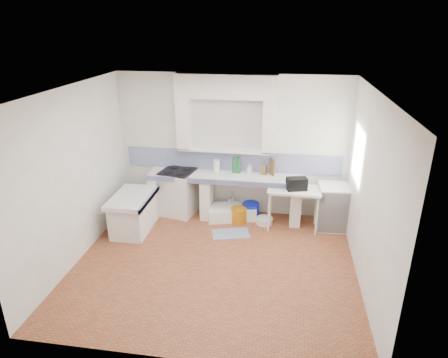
# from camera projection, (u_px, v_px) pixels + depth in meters

# --- Properties ---
(floor) EXTENTS (4.50, 4.50, 0.00)m
(floor) POSITION_uv_depth(u_px,v_px,m) (215.00, 264.00, 6.48)
(floor) COLOR #9C5434
(floor) RESTS_ON ground
(ceiling) EXTENTS (4.50, 4.50, 0.00)m
(ceiling) POSITION_uv_depth(u_px,v_px,m) (213.00, 91.00, 5.43)
(ceiling) COLOR white
(ceiling) RESTS_ON ground
(wall_back) EXTENTS (4.50, 0.00, 4.50)m
(wall_back) POSITION_uv_depth(u_px,v_px,m) (232.00, 146.00, 7.79)
(wall_back) COLOR white
(wall_back) RESTS_ON ground
(wall_front) EXTENTS (4.50, 0.00, 4.50)m
(wall_front) POSITION_uv_depth(u_px,v_px,m) (180.00, 258.00, 4.12)
(wall_front) COLOR white
(wall_front) RESTS_ON ground
(wall_left) EXTENTS (0.00, 4.50, 4.50)m
(wall_left) POSITION_uv_depth(u_px,v_px,m) (74.00, 177.00, 6.28)
(wall_left) COLOR white
(wall_left) RESTS_ON ground
(wall_right) EXTENTS (0.00, 4.50, 4.50)m
(wall_right) POSITION_uv_depth(u_px,v_px,m) (369.00, 194.00, 5.63)
(wall_right) COLOR white
(wall_right) RESTS_ON ground
(alcove_mass) EXTENTS (1.90, 0.25, 0.45)m
(alcove_mass) POSITION_uv_depth(u_px,v_px,m) (226.00, 86.00, 7.25)
(alcove_mass) COLOR white
(alcove_mass) RESTS_ON ground
(window_frame) EXTENTS (0.35, 0.86, 1.06)m
(window_frame) POSITION_uv_depth(u_px,v_px,m) (369.00, 155.00, 6.64)
(window_frame) COLOR #3C2613
(window_frame) RESTS_ON ground
(lace_valance) EXTENTS (0.01, 0.84, 0.24)m
(lace_valance) POSITION_uv_depth(u_px,v_px,m) (363.00, 133.00, 6.51)
(lace_valance) COLOR white
(lace_valance) RESTS_ON ground
(counter_slab) EXTENTS (3.00, 0.60, 0.08)m
(counter_slab) POSITION_uv_depth(u_px,v_px,m) (224.00, 177.00, 7.73)
(counter_slab) COLOR white
(counter_slab) RESTS_ON ground
(counter_lip) EXTENTS (3.00, 0.04, 0.10)m
(counter_lip) POSITION_uv_depth(u_px,v_px,m) (222.00, 182.00, 7.47)
(counter_lip) COLOR navy
(counter_lip) RESTS_ON ground
(counter_pier_left) EXTENTS (0.20, 0.55, 0.82)m
(counter_pier_left) POSITION_uv_depth(u_px,v_px,m) (157.00, 194.00, 8.10)
(counter_pier_left) COLOR white
(counter_pier_left) RESTS_ON ground
(counter_pier_mid) EXTENTS (0.20, 0.55, 0.82)m
(counter_pier_mid) POSITION_uv_depth(u_px,v_px,m) (207.00, 197.00, 7.95)
(counter_pier_mid) COLOR white
(counter_pier_mid) RESTS_ON ground
(counter_pier_right) EXTENTS (0.20, 0.55, 0.82)m
(counter_pier_right) POSITION_uv_depth(u_px,v_px,m) (296.00, 203.00, 7.70)
(counter_pier_right) COLOR white
(counter_pier_right) RESTS_ON ground
(peninsula_top) EXTENTS (0.70, 1.10, 0.08)m
(peninsula_top) POSITION_uv_depth(u_px,v_px,m) (132.00, 198.00, 7.30)
(peninsula_top) COLOR white
(peninsula_top) RESTS_ON ground
(peninsula_base) EXTENTS (0.60, 1.00, 0.62)m
(peninsula_base) POSITION_uv_depth(u_px,v_px,m) (134.00, 215.00, 7.43)
(peninsula_base) COLOR white
(peninsula_base) RESTS_ON ground
(peninsula_lip) EXTENTS (0.04, 1.10, 0.10)m
(peninsula_lip) POSITION_uv_depth(u_px,v_px,m) (149.00, 199.00, 7.25)
(peninsula_lip) COLOR navy
(peninsula_lip) RESTS_ON ground
(backsplash) EXTENTS (4.27, 0.03, 0.40)m
(backsplash) POSITION_uv_depth(u_px,v_px,m) (232.00, 161.00, 7.89)
(backsplash) COLOR navy
(backsplash) RESTS_ON ground
(stove) EXTENTS (0.75, 0.73, 0.90)m
(stove) POSITION_uv_depth(u_px,v_px,m) (179.00, 193.00, 8.03)
(stove) COLOR white
(stove) RESTS_ON ground
(sink) EXTENTS (1.04, 0.74, 0.23)m
(sink) POSITION_uv_depth(u_px,v_px,m) (231.00, 213.00, 7.95)
(sink) COLOR white
(sink) RESTS_ON ground
(side_table) EXTENTS (0.98, 0.56, 0.04)m
(side_table) POSITION_uv_depth(u_px,v_px,m) (293.00, 208.00, 7.47)
(side_table) COLOR white
(side_table) RESTS_ON ground
(fridge) EXTENTS (0.59, 0.59, 0.85)m
(fridge) POSITION_uv_depth(u_px,v_px,m) (332.00, 207.00, 7.48)
(fridge) COLOR white
(fridge) RESTS_ON ground
(bucket_red) EXTENTS (0.29, 0.29, 0.25)m
(bucket_red) POSITION_uv_depth(u_px,v_px,m) (218.00, 214.00, 7.89)
(bucket_red) COLOR #AF2A3F
(bucket_red) RESTS_ON ground
(bucket_orange) EXTENTS (0.40, 0.40, 0.29)m
(bucket_orange) POSITION_uv_depth(u_px,v_px,m) (239.00, 215.00, 7.78)
(bucket_orange) COLOR #C26E0C
(bucket_orange) RESTS_ON ground
(bucket_blue) EXTENTS (0.39, 0.39, 0.32)m
(bucket_blue) POSITION_uv_depth(u_px,v_px,m) (251.00, 210.00, 7.94)
(bucket_blue) COLOR #0B1FD1
(bucket_blue) RESTS_ON ground
(basin_white) EXTENTS (0.42, 0.42, 0.12)m
(basin_white) POSITION_uv_depth(u_px,v_px,m) (264.00, 221.00, 7.74)
(basin_white) COLOR white
(basin_white) RESTS_ON ground
(water_bottle_a) EXTENTS (0.10, 0.10, 0.33)m
(water_bottle_a) POSITION_uv_depth(u_px,v_px,m) (229.00, 206.00, 8.12)
(water_bottle_a) COLOR silver
(water_bottle_a) RESTS_ON ground
(water_bottle_b) EXTENTS (0.09, 0.09, 0.30)m
(water_bottle_b) POSITION_uv_depth(u_px,v_px,m) (238.00, 207.00, 8.09)
(water_bottle_b) COLOR silver
(water_bottle_b) RESTS_ON ground
(black_bag) EXTENTS (0.41, 0.30, 0.23)m
(black_bag) POSITION_uv_depth(u_px,v_px,m) (297.00, 184.00, 7.24)
(black_bag) COLOR black
(black_bag) RESTS_ON side_table
(green_bottle_a) EXTENTS (0.09, 0.09, 0.31)m
(green_bottle_a) POSITION_uv_depth(u_px,v_px,m) (234.00, 165.00, 7.77)
(green_bottle_a) COLOR #1C682E
(green_bottle_a) RESTS_ON counter_slab
(green_bottle_b) EXTENTS (0.09, 0.09, 0.33)m
(green_bottle_b) POSITION_uv_depth(u_px,v_px,m) (238.00, 165.00, 7.76)
(green_bottle_b) COLOR #1C682E
(green_bottle_b) RESTS_ON counter_slab
(knife_block) EXTENTS (0.11, 0.10, 0.19)m
(knife_block) POSITION_uv_depth(u_px,v_px,m) (264.00, 170.00, 7.71)
(knife_block) COLOR olive
(knife_block) RESTS_ON counter_slab
(cutting_board) EXTENTS (0.12, 0.22, 0.32)m
(cutting_board) POSITION_uv_depth(u_px,v_px,m) (272.00, 167.00, 7.66)
(cutting_board) COLOR olive
(cutting_board) RESTS_ON counter_slab
(paper_towel) EXTENTS (0.13, 0.13, 0.25)m
(paper_towel) POSITION_uv_depth(u_px,v_px,m) (217.00, 166.00, 7.83)
(paper_towel) COLOR white
(paper_towel) RESTS_ON counter_slab
(soap_bottle) EXTENTS (0.11, 0.12, 0.21)m
(soap_bottle) POSITION_uv_depth(u_px,v_px,m) (249.00, 169.00, 7.75)
(soap_bottle) COLOR white
(soap_bottle) RESTS_ON counter_slab
(rug) EXTENTS (0.77, 0.57, 0.01)m
(rug) POSITION_uv_depth(u_px,v_px,m) (231.00, 234.00, 7.39)
(rug) COLOR #375581
(rug) RESTS_ON ground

